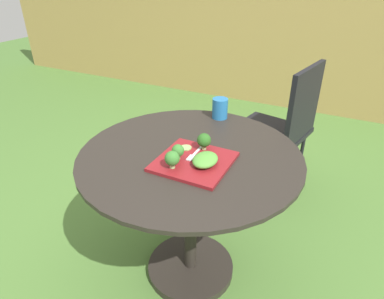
{
  "coord_description": "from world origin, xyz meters",
  "views": [
    {
      "loc": [
        0.55,
        -1.08,
        1.4
      ],
      "look_at": [
        0.02,
        -0.03,
        0.74
      ],
      "focal_mm": 31.06,
      "sensor_mm": 36.0,
      "label": 1
    }
  ],
  "objects_px": {
    "drinking_glass": "(220,109)",
    "fork": "(195,154)",
    "salad_plate": "(194,162)",
    "patio_chair": "(283,123)"
  },
  "relations": [
    {
      "from": "salad_plate",
      "to": "drinking_glass",
      "type": "relative_size",
      "value": 2.76
    },
    {
      "from": "drinking_glass",
      "to": "fork",
      "type": "bearing_deg",
      "value": -81.52
    },
    {
      "from": "fork",
      "to": "patio_chair",
      "type": "bearing_deg",
      "value": 78.53
    },
    {
      "from": "salad_plate",
      "to": "fork",
      "type": "distance_m",
      "value": 0.05
    },
    {
      "from": "patio_chair",
      "to": "fork",
      "type": "bearing_deg",
      "value": -101.47
    },
    {
      "from": "salad_plate",
      "to": "drinking_glass",
      "type": "distance_m",
      "value": 0.47
    },
    {
      "from": "drinking_glass",
      "to": "fork",
      "type": "relative_size",
      "value": 0.67
    },
    {
      "from": "patio_chair",
      "to": "drinking_glass",
      "type": "bearing_deg",
      "value": -116.93
    },
    {
      "from": "patio_chair",
      "to": "salad_plate",
      "type": "relative_size",
      "value": 3.17
    },
    {
      "from": "patio_chair",
      "to": "fork",
      "type": "xyz_separation_m",
      "value": [
        -0.18,
        -0.9,
        0.19
      ]
    }
  ]
}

